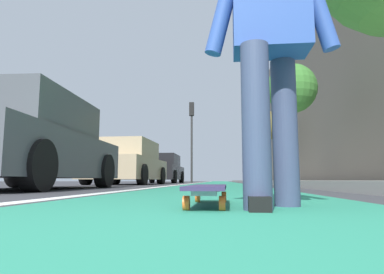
{
  "coord_description": "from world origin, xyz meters",
  "views": [
    {
      "loc": [
        -0.76,
        -0.11,
        0.14
      ],
      "look_at": [
        8.58,
        0.69,
        1.35
      ],
      "focal_mm": 31.47,
      "sensor_mm": 36.0,
      "label": 1
    }
  ],
  "objects_px": {
    "parked_car_mid": "(127,164)",
    "traffic_light": "(192,127)",
    "skateboard": "(208,189)",
    "parked_car_far": "(162,169)",
    "parked_car_near": "(26,145)",
    "street_tree_mid": "(292,90)",
    "street_tree_far": "(262,126)",
    "skater_person": "(270,32)"
  },
  "relations": [
    {
      "from": "parked_car_mid",
      "to": "traffic_light",
      "type": "distance_m",
      "value": 8.95
    },
    {
      "from": "skateboard",
      "to": "parked_car_far",
      "type": "distance_m",
      "value": 15.95
    },
    {
      "from": "parked_car_near",
      "to": "parked_car_mid",
      "type": "bearing_deg",
      "value": 0.35
    },
    {
      "from": "traffic_light",
      "to": "street_tree_mid",
      "type": "bearing_deg",
      "value": -149.01
    },
    {
      "from": "parked_car_near",
      "to": "street_tree_far",
      "type": "height_order",
      "value": "street_tree_far"
    },
    {
      "from": "parked_car_mid",
      "to": "skateboard",
      "type": "bearing_deg",
      "value": -161.58
    },
    {
      "from": "parked_car_near",
      "to": "street_tree_far",
      "type": "bearing_deg",
      "value": -19.6
    },
    {
      "from": "skateboard",
      "to": "parked_car_far",
      "type": "bearing_deg",
      "value": 10.88
    },
    {
      "from": "street_tree_mid",
      "to": "parked_car_far",
      "type": "bearing_deg",
      "value": 47.97
    },
    {
      "from": "skater_person",
      "to": "parked_car_far",
      "type": "height_order",
      "value": "skater_person"
    },
    {
      "from": "street_tree_mid",
      "to": "street_tree_far",
      "type": "relative_size",
      "value": 0.96
    },
    {
      "from": "street_tree_mid",
      "to": "skater_person",
      "type": "bearing_deg",
      "value": 167.41
    },
    {
      "from": "street_tree_mid",
      "to": "parked_car_mid",
      "type": "bearing_deg",
      "value": 101.79
    },
    {
      "from": "parked_car_mid",
      "to": "parked_car_far",
      "type": "bearing_deg",
      "value": -0.71
    },
    {
      "from": "skateboard",
      "to": "parked_car_near",
      "type": "distance_m",
      "value": 4.48
    },
    {
      "from": "traffic_light",
      "to": "street_tree_far",
      "type": "bearing_deg",
      "value": -68.7
    },
    {
      "from": "skater_person",
      "to": "street_tree_mid",
      "type": "relative_size",
      "value": 0.37
    },
    {
      "from": "skateboard",
      "to": "skater_person",
      "type": "height_order",
      "value": "skater_person"
    },
    {
      "from": "parked_car_near",
      "to": "street_tree_mid",
      "type": "xyz_separation_m",
      "value": [
        7.27,
        -5.77,
        2.76
      ]
    },
    {
      "from": "parked_car_mid",
      "to": "skater_person",
      "type": "bearing_deg",
      "value": -159.98
    },
    {
      "from": "skater_person",
      "to": "parked_car_mid",
      "type": "relative_size",
      "value": 0.39
    },
    {
      "from": "parked_car_mid",
      "to": "parked_car_far",
      "type": "relative_size",
      "value": 0.97
    },
    {
      "from": "skater_person",
      "to": "parked_car_near",
      "type": "height_order",
      "value": "skater_person"
    },
    {
      "from": "skateboard",
      "to": "parked_car_mid",
      "type": "xyz_separation_m",
      "value": [
        9.27,
        3.09,
        0.61
      ]
    },
    {
      "from": "parked_car_mid",
      "to": "street_tree_mid",
      "type": "xyz_separation_m",
      "value": [
        1.21,
        -5.81,
        2.77
      ]
    },
    {
      "from": "skateboard",
      "to": "traffic_light",
      "type": "xyz_separation_m",
      "value": [
        17.72,
        1.63,
        3.17
      ]
    },
    {
      "from": "traffic_light",
      "to": "skateboard",
      "type": "bearing_deg",
      "value": -174.75
    },
    {
      "from": "traffic_light",
      "to": "street_tree_far",
      "type": "distance_m",
      "value": 4.68
    },
    {
      "from": "skater_person",
      "to": "street_tree_far",
      "type": "xyz_separation_m",
      "value": [
        19.57,
        -2.38,
        2.59
      ]
    },
    {
      "from": "parked_car_near",
      "to": "street_tree_mid",
      "type": "distance_m",
      "value": 9.68
    },
    {
      "from": "skater_person",
      "to": "street_tree_mid",
      "type": "bearing_deg",
      "value": -12.59
    },
    {
      "from": "skater_person",
      "to": "parked_car_far",
      "type": "bearing_deg",
      "value": 11.99
    },
    {
      "from": "parked_car_mid",
      "to": "street_tree_mid",
      "type": "height_order",
      "value": "street_tree_mid"
    },
    {
      "from": "skater_person",
      "to": "traffic_light",
      "type": "distance_m",
      "value": 18.13
    },
    {
      "from": "parked_car_far",
      "to": "parked_car_mid",
      "type": "bearing_deg",
      "value": 179.29
    },
    {
      "from": "skater_person",
      "to": "traffic_light",
      "type": "bearing_deg",
      "value": 6.3
    },
    {
      "from": "traffic_light",
      "to": "street_tree_far",
      "type": "xyz_separation_m",
      "value": [
        1.7,
        -4.35,
        0.27
      ]
    },
    {
      "from": "street_tree_far",
      "to": "street_tree_mid",
      "type": "bearing_deg",
      "value": 180.0
    },
    {
      "from": "skater_person",
      "to": "parked_car_mid",
      "type": "height_order",
      "value": "skater_person"
    },
    {
      "from": "parked_car_mid",
      "to": "traffic_light",
      "type": "bearing_deg",
      "value": -9.79
    },
    {
      "from": "skateboard",
      "to": "parked_car_near",
      "type": "xyz_separation_m",
      "value": [
        3.22,
        3.05,
        0.62
      ]
    },
    {
      "from": "skateboard",
      "to": "traffic_light",
      "type": "height_order",
      "value": "traffic_light"
    }
  ]
}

